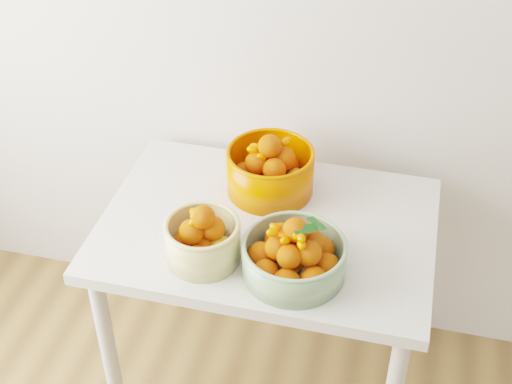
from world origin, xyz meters
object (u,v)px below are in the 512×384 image
(table, at_px, (267,247))
(bowl_orange, at_px, (270,170))
(bowl_green, at_px, (294,255))
(bowl_cream, at_px, (203,239))

(table, height_order, bowl_orange, bowl_orange)
(bowl_orange, bearing_deg, bowl_green, -67.25)
(bowl_cream, distance_m, bowl_orange, 0.37)
(bowl_cream, bearing_deg, table, 53.43)
(bowl_cream, xyz_separation_m, bowl_orange, (0.11, 0.35, 0.01))
(bowl_cream, distance_m, bowl_green, 0.26)
(bowl_green, distance_m, bowl_orange, 0.38)
(table, height_order, bowl_green, bowl_green)
(bowl_cream, relative_size, bowl_orange, 0.86)
(table, distance_m, bowl_cream, 0.29)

